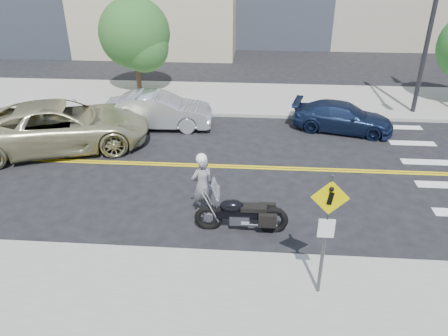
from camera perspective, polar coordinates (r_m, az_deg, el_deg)
ground_plane at (r=15.97m, az=-5.63°, el=0.41°), size 120.00×120.00×0.00m
sidewalk_near at (r=10.02m, az=-13.01°, el=-19.09°), size 60.00×5.00×0.15m
sidewalk_far at (r=22.80m, az=-2.54°, el=9.18°), size 60.00×5.00×0.15m
traffic_light at (r=20.60m, az=26.60°, el=17.65°), size 0.28×4.50×7.00m
pedestrian_sign at (r=9.45m, az=13.23°, el=-7.32°), size 0.78×0.08×3.00m
motorcyclist at (r=12.74m, az=-2.88°, el=-2.05°), size 0.79×0.71×1.94m
motorcycle at (r=12.04m, az=2.33°, el=-5.05°), size 2.52×0.78×1.53m
suv at (r=18.01m, az=-20.46°, el=5.19°), size 7.26×4.98×1.84m
parked_car_silver at (r=19.16m, az=-8.60°, el=7.42°), size 4.67×1.80×1.52m
parked_car_blue at (r=19.31m, az=15.21°, el=6.44°), size 4.47×2.64×1.21m
tree_far_a at (r=23.53m, az=-11.61°, el=16.86°), size 3.58×3.58×4.90m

